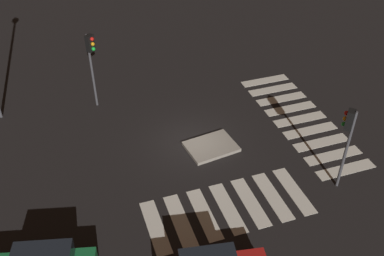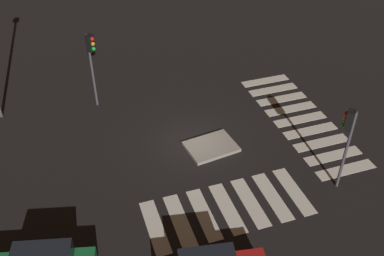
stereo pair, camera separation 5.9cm
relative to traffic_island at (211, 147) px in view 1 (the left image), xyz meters
The scene contains 6 objects.
ground_plane 1.13m from the traffic_island, 137.11° to the left, with size 80.00×80.00×0.00m, color black.
traffic_island is the anchor object (origin of this frame).
traffic_light_west 8.59m from the traffic_island, 129.97° to the left, with size 0.54×0.53×4.68m.
traffic_light_east 7.28m from the traffic_island, 44.20° to the right, with size 0.54×0.54×4.38m.
crosswalk_near 4.40m from the traffic_island, 100.84° to the right, with size 7.60×3.20×0.02m.
crosswalk_side 5.92m from the traffic_island, ahead, with size 3.20×9.90×0.02m.
Camera 1 is at (-6.11, -17.86, 15.31)m, focal length 41.54 mm.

